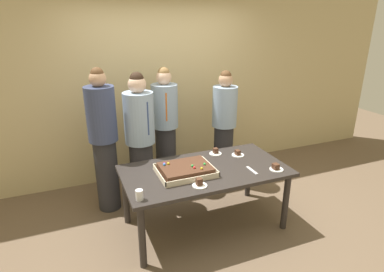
{
  "coord_description": "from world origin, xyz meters",
  "views": [
    {
      "loc": [
        -1.32,
        -2.89,
        2.28
      ],
      "look_at": [
        -0.09,
        0.15,
        1.07
      ],
      "focal_mm": 30.01,
      "sensor_mm": 36.0,
      "label": 1
    }
  ],
  "objects_px": {
    "plated_slice_far_left": "(215,152)",
    "person_serving_front": "(224,126)",
    "party_table": "(205,176)",
    "cake_server_utensil": "(252,170)",
    "plated_slice_near_right": "(199,184)",
    "person_green_shirt_behind": "(140,138)",
    "person_far_right_suit": "(104,140)",
    "sheet_cake": "(185,170)",
    "plated_slice_near_left": "(238,154)",
    "drink_cup_nearest": "(139,195)",
    "plated_slice_far_right": "(276,168)",
    "person_striped_tie_right": "(165,127)"
  },
  "relations": [
    {
      "from": "party_table",
      "to": "person_serving_front",
      "type": "distance_m",
      "value": 1.19
    },
    {
      "from": "cake_server_utensil",
      "to": "plated_slice_far_right",
      "type": "bearing_deg",
      "value": -17.19
    },
    {
      "from": "plated_slice_near_left",
      "to": "plated_slice_near_right",
      "type": "height_order",
      "value": "plated_slice_near_right"
    },
    {
      "from": "drink_cup_nearest",
      "to": "person_far_right_suit",
      "type": "xyz_separation_m",
      "value": [
        -0.15,
        1.15,
        0.15
      ]
    },
    {
      "from": "sheet_cake",
      "to": "person_serving_front",
      "type": "bearing_deg",
      "value": 44.9
    },
    {
      "from": "person_green_shirt_behind",
      "to": "person_far_right_suit",
      "type": "bearing_deg",
      "value": -106.51
    },
    {
      "from": "plated_slice_far_left",
      "to": "person_striped_tie_right",
      "type": "height_order",
      "value": "person_striped_tie_right"
    },
    {
      "from": "plated_slice_far_right",
      "to": "person_green_shirt_behind",
      "type": "bearing_deg",
      "value": 137.67
    },
    {
      "from": "sheet_cake",
      "to": "cake_server_utensil",
      "type": "distance_m",
      "value": 0.73
    },
    {
      "from": "plated_slice_near_left",
      "to": "cake_server_utensil",
      "type": "relative_size",
      "value": 0.75
    },
    {
      "from": "plated_slice_far_left",
      "to": "plated_slice_far_right",
      "type": "xyz_separation_m",
      "value": [
        0.42,
        -0.64,
        0.0
      ]
    },
    {
      "from": "party_table",
      "to": "plated_slice_far_right",
      "type": "distance_m",
      "value": 0.78
    },
    {
      "from": "cake_server_utensil",
      "to": "person_striped_tie_right",
      "type": "distance_m",
      "value": 1.46
    },
    {
      "from": "plated_slice_near_left",
      "to": "person_green_shirt_behind",
      "type": "distance_m",
      "value": 1.22
    },
    {
      "from": "sheet_cake",
      "to": "person_serving_front",
      "type": "relative_size",
      "value": 0.36
    },
    {
      "from": "plated_slice_far_right",
      "to": "cake_server_utensil",
      "type": "distance_m",
      "value": 0.27
    },
    {
      "from": "person_striped_tie_right",
      "to": "person_far_right_suit",
      "type": "height_order",
      "value": "person_far_right_suit"
    },
    {
      "from": "person_green_shirt_behind",
      "to": "cake_server_utensil",
      "type": "bearing_deg",
      "value": 24.13
    },
    {
      "from": "person_striped_tie_right",
      "to": "plated_slice_near_left",
      "type": "bearing_deg",
      "value": 40.92
    },
    {
      "from": "sheet_cake",
      "to": "person_striped_tie_right",
      "type": "distance_m",
      "value": 1.13
    },
    {
      "from": "plated_slice_far_right",
      "to": "person_serving_front",
      "type": "height_order",
      "value": "person_serving_front"
    },
    {
      "from": "party_table",
      "to": "plated_slice_near_right",
      "type": "xyz_separation_m",
      "value": [
        -0.21,
        -0.32,
        0.1
      ]
    },
    {
      "from": "plated_slice_near_left",
      "to": "plated_slice_far_right",
      "type": "height_order",
      "value": "plated_slice_far_right"
    },
    {
      "from": "plated_slice_far_left",
      "to": "person_serving_front",
      "type": "relative_size",
      "value": 0.09
    },
    {
      "from": "person_serving_front",
      "to": "person_striped_tie_right",
      "type": "relative_size",
      "value": 0.96
    },
    {
      "from": "plated_slice_near_left",
      "to": "person_serving_front",
      "type": "bearing_deg",
      "value": 75.28
    },
    {
      "from": "person_serving_front",
      "to": "person_green_shirt_behind",
      "type": "xyz_separation_m",
      "value": [
        -1.23,
        -0.12,
        0.03
      ]
    },
    {
      "from": "person_serving_front",
      "to": "person_striped_tie_right",
      "type": "bearing_deg",
      "value": -57.05
    },
    {
      "from": "party_table",
      "to": "person_green_shirt_behind",
      "type": "bearing_deg",
      "value": 122.45
    },
    {
      "from": "sheet_cake",
      "to": "person_serving_front",
      "type": "distance_m",
      "value": 1.34
    },
    {
      "from": "plated_slice_far_left",
      "to": "person_far_right_suit",
      "type": "height_order",
      "value": "person_far_right_suit"
    },
    {
      "from": "sheet_cake",
      "to": "plated_slice_near_left",
      "type": "bearing_deg",
      "value": 15.2
    },
    {
      "from": "plated_slice_near_left",
      "to": "person_striped_tie_right",
      "type": "bearing_deg",
      "value": 124.09
    },
    {
      "from": "party_table",
      "to": "cake_server_utensil",
      "type": "height_order",
      "value": "cake_server_utensil"
    },
    {
      "from": "plated_slice_far_right",
      "to": "person_striped_tie_right",
      "type": "relative_size",
      "value": 0.09
    },
    {
      "from": "party_table",
      "to": "drink_cup_nearest",
      "type": "xyz_separation_m",
      "value": [
        -0.81,
        -0.35,
        0.13
      ]
    },
    {
      "from": "plated_slice_near_right",
      "to": "plated_slice_near_left",
      "type": "bearing_deg",
      "value": 35.4
    },
    {
      "from": "sheet_cake",
      "to": "plated_slice_near_left",
      "type": "relative_size",
      "value": 3.95
    },
    {
      "from": "drink_cup_nearest",
      "to": "person_striped_tie_right",
      "type": "distance_m",
      "value": 1.63
    },
    {
      "from": "cake_server_utensil",
      "to": "plated_slice_near_right",
      "type": "bearing_deg",
      "value": -171.81
    },
    {
      "from": "plated_slice_far_right",
      "to": "person_serving_front",
      "type": "relative_size",
      "value": 0.09
    },
    {
      "from": "drink_cup_nearest",
      "to": "person_green_shirt_behind",
      "type": "xyz_separation_m",
      "value": [
        0.29,
        1.17,
        0.1
      ]
    },
    {
      "from": "plated_slice_near_left",
      "to": "plated_slice_near_right",
      "type": "relative_size",
      "value": 1.0
    },
    {
      "from": "plated_slice_near_left",
      "to": "plated_slice_far_left",
      "type": "height_order",
      "value": "plated_slice_far_left"
    },
    {
      "from": "drink_cup_nearest",
      "to": "person_far_right_suit",
      "type": "distance_m",
      "value": 1.17
    },
    {
      "from": "plated_slice_near_right",
      "to": "person_striped_tie_right",
      "type": "bearing_deg",
      "value": 85.82
    },
    {
      "from": "plated_slice_far_left",
      "to": "person_far_right_suit",
      "type": "xyz_separation_m",
      "value": [
        -1.26,
        0.46,
        0.18
      ]
    },
    {
      "from": "plated_slice_far_right",
      "to": "drink_cup_nearest",
      "type": "bearing_deg",
      "value": -178.18
    },
    {
      "from": "drink_cup_nearest",
      "to": "cake_server_utensil",
      "type": "height_order",
      "value": "drink_cup_nearest"
    },
    {
      "from": "sheet_cake",
      "to": "plated_slice_near_right",
      "type": "relative_size",
      "value": 3.95
    }
  ]
}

